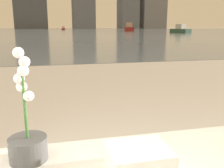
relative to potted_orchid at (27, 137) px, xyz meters
name	(u,v)px	position (x,y,z in m)	size (l,w,h in m)	color
potted_orchid	(27,137)	(0.00, 0.00, 0.00)	(0.15, 0.15, 0.45)	#4C4C4C
towel_stack	(138,157)	(0.41, -0.15, -0.06)	(0.23, 0.20, 0.08)	white
harbor_water	(54,31)	(0.48, 61.06, -0.63)	(180.00, 110.00, 0.01)	slate
harbor_boat_0	(129,28)	(15.88, 50.88, 0.02)	(2.65, 5.09, 1.82)	maroon
harbor_boat_1	(63,29)	(3.25, 77.29, -0.25)	(1.04, 2.86, 1.06)	maroon
harbor_boat_2	(180,30)	(19.90, 36.03, -0.14)	(2.10, 3.85, 1.37)	#335647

